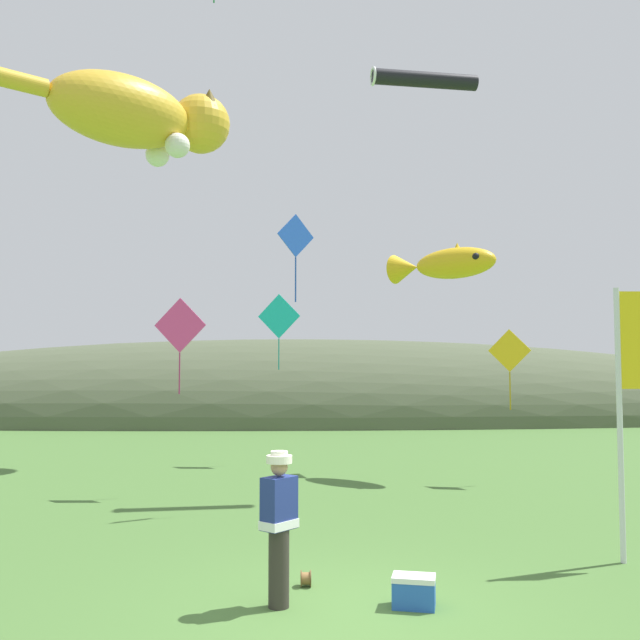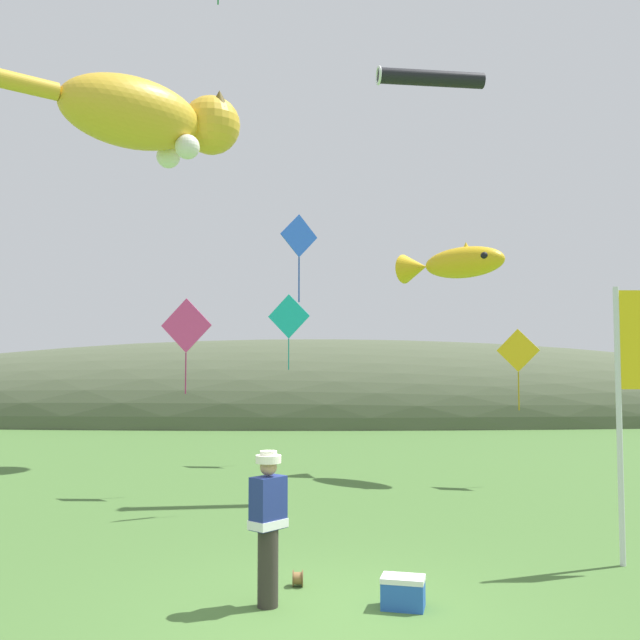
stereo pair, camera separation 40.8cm
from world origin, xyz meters
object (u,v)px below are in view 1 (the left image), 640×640
object	(u,v)px
kite_giant_cat	(139,115)
kite_fish_windsock	(444,264)
kite_tube_streamer	(423,80)
kite_diamond_blue	(296,237)
kite_diamond_pink	(180,326)
picnic_cooler	(414,591)
festival_banner_pole	(630,381)
kite_spool	(306,578)
kite_diamond_teal	(279,317)
festival_attendant	(279,523)
kite_diamond_gold	(509,352)

from	to	relation	value
kite_giant_cat	kite_fish_windsock	size ratio (longest dim) A/B	2.26
kite_fish_windsock	kite_tube_streamer	bearing A→B (deg)	-112.00
kite_diamond_blue	kite_diamond_pink	world-z (taller)	kite_diamond_blue
picnic_cooler	festival_banner_pole	size ratio (longest dim) A/B	0.14
picnic_cooler	festival_banner_pole	xyz separation A→B (m)	(3.43, 1.71, 2.36)
kite_spool	kite_diamond_pink	xyz separation A→B (m)	(-2.61, 6.54, 3.54)
kite_diamond_blue	kite_spool	bearing A→B (deg)	-88.90
picnic_cooler	kite_diamond_teal	distance (m)	12.98
festival_attendant	kite_tube_streamer	xyz separation A→B (m)	(3.19, 7.59, 8.43)
festival_banner_pole	kite_giant_cat	world-z (taller)	kite_giant_cat
picnic_cooler	kite_tube_streamer	size ratio (longest dim) A/B	0.22
kite_spool	kite_giant_cat	world-z (taller)	kite_giant_cat
kite_spool	kite_giant_cat	xyz separation A→B (m)	(-4.44, 10.59, 9.67)
picnic_cooler	festival_banner_pole	distance (m)	4.50
festival_attendant	kite_fish_windsock	distance (m)	11.62
festival_banner_pole	kite_diamond_teal	xyz separation A→B (m)	(-5.17, 10.52, 1.64)
kite_spool	kite_diamond_gold	bearing A→B (deg)	56.75
festival_attendant	kite_diamond_pink	world-z (taller)	kite_diamond_pink
festival_attendant	picnic_cooler	distance (m)	1.73
festival_banner_pole	kite_diamond_pink	size ratio (longest dim) A/B	1.85
festival_attendant	kite_tube_streamer	distance (m)	11.78
kite_spool	kite_diamond_blue	world-z (taller)	kite_diamond_blue
kite_diamond_blue	kite_diamond_teal	size ratio (longest dim) A/B	0.81
kite_tube_streamer	kite_diamond_teal	distance (m)	7.71
kite_diamond_blue	kite_diamond_gold	bearing A→B (deg)	27.80
festival_attendant	kite_diamond_teal	bearing A→B (deg)	90.91
picnic_cooler	kite_diamond_blue	xyz separation A→B (m)	(-1.32, 5.81, 5.16)
kite_fish_windsock	kite_diamond_blue	world-z (taller)	kite_fish_windsock
kite_tube_streamer	kite_diamond_teal	size ratio (longest dim) A/B	1.16
kite_tube_streamer	kite_diamond_pink	size ratio (longest dim) A/B	1.21
picnic_cooler	kite_diamond_teal	world-z (taller)	kite_diamond_teal
festival_attendant	picnic_cooler	xyz separation A→B (m)	(1.55, -0.07, -0.77)
festival_banner_pole	kite_diamond_gold	bearing A→B (deg)	86.70
kite_diamond_gold	festival_banner_pole	bearing A→B (deg)	-93.30
picnic_cooler	kite_giant_cat	distance (m)	15.95
kite_diamond_blue	kite_diamond_teal	world-z (taller)	kite_diamond_blue
kite_diamond_teal	kite_giant_cat	bearing A→B (deg)	-168.29
kite_diamond_gold	kite_diamond_pink	world-z (taller)	kite_diamond_pink
kite_giant_cat	kite_diamond_teal	distance (m)	6.87
kite_giant_cat	kite_spool	bearing A→B (deg)	-67.27
festival_banner_pole	kite_diamond_pink	distance (m)	9.26
festival_banner_pole	kite_diamond_blue	xyz separation A→B (m)	(-4.74, 4.10, 2.80)
picnic_cooler	kite_diamond_pink	distance (m)	8.99
festival_attendant	kite_fish_windsock	bearing A→B (deg)	67.37
kite_spool	kite_tube_streamer	distance (m)	11.88
kite_fish_windsock	kite_tube_streamer	xyz separation A→B (m)	(-0.93, -2.31, 3.96)
kite_spool	kite_diamond_teal	xyz separation A→B (m)	(-0.52, 11.40, 4.09)
kite_tube_streamer	kite_diamond_blue	size ratio (longest dim) A/B	1.43
kite_diamond_pink	kite_diamond_gold	bearing A→B (deg)	8.57
festival_banner_pole	kite_giant_cat	size ratio (longest dim) A/B	0.62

